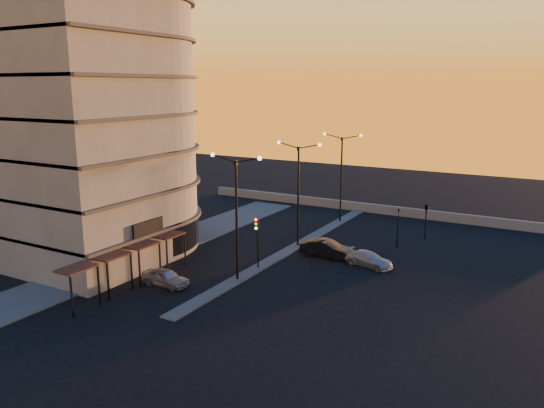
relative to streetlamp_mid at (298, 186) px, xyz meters
The scene contains 14 objects.
ground 11.46m from the streetlamp_mid, 90.00° to the right, with size 120.00×120.00×0.00m, color black.
sidewalk_west 13.30m from the streetlamp_mid, 150.26° to the right, with size 5.00×40.00×0.12m, color #51524F.
median 5.53m from the streetlamp_mid, 90.00° to the left, with size 1.20×36.00×0.12m, color #51524F.
parapet 16.91m from the streetlamp_mid, 82.87° to the left, with size 44.00×0.50×1.00m, color slate.
building 18.31m from the streetlamp_mid, 144.54° to the right, with size 14.35×17.08×25.00m.
streetlamp_near 10.00m from the streetlamp_mid, 90.00° to the right, with size 4.32×0.32×9.51m.
streetlamp_mid is the anchor object (origin of this frame).
streetlamp_far 10.00m from the streetlamp_mid, 90.00° to the left, with size 4.32×0.32×9.51m.
traffic_light_main 7.62m from the streetlamp_mid, 90.00° to the right, with size 0.28×0.44×4.25m.
signal_east_a 9.67m from the streetlamp_mid, 26.57° to the left, with size 0.13×0.16×3.60m.
signal_east_b 12.67m from the streetlamp_mid, 40.10° to the left, with size 0.42×1.99×3.60m.
car_hatchback 14.94m from the streetlamp_mid, 106.31° to the right, with size 1.49×3.71×1.26m, color #9C9DA3.
car_sedan 6.21m from the streetlamp_mid, 24.20° to the right, with size 1.56×4.47×1.47m, color black.
car_wagon 9.23m from the streetlamp_mid, 15.47° to the right, with size 1.65×4.05×1.18m, color #AFB3B7.
Camera 1 is at (20.85, -31.40, 14.25)m, focal length 35.00 mm.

